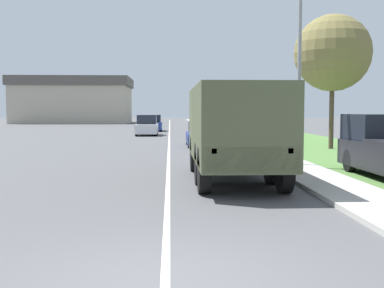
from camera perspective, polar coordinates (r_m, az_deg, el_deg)
name	(u,v)px	position (r m, az deg, el deg)	size (l,w,h in m)	color
ground_plane	(169,132)	(45.75, -2.69, 1.39)	(180.00, 180.00, 0.00)	#4C4C4F
lane_centre_stripe	(169,132)	(45.75, -2.69, 1.40)	(0.12, 120.00, 0.00)	silver
sidewalk_right	(217,132)	(45.97, 2.93, 1.48)	(1.80, 120.00, 0.12)	#ADAAA3
grass_strip_right	(262,132)	(46.60, 8.32, 1.42)	(7.00, 120.00, 0.02)	#4C7538
military_truck	(233,126)	(14.25, 4.92, 2.09)	(2.33, 6.78, 2.78)	#545B3D
car_nearest_ahead	(203,135)	(28.14, 1.28, 1.06)	(1.84, 4.14, 1.42)	navy
car_second_ahead	(147,126)	(40.35, -5.37, 2.10)	(1.79, 3.98, 1.70)	silver
car_third_ahead	(152,124)	(48.49, -4.72, 2.40)	(1.91, 3.98, 1.64)	navy
lamp_post	(294,47)	(18.07, 11.99, 11.15)	(1.69, 0.24, 7.15)	gray
tree_mid_right	(333,53)	(27.17, 16.34, 10.29)	(4.09, 4.09, 7.17)	#4C3D2D
building_distant	(74,100)	(81.48, -13.81, 5.07)	(18.61, 12.69, 7.38)	#B2A893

